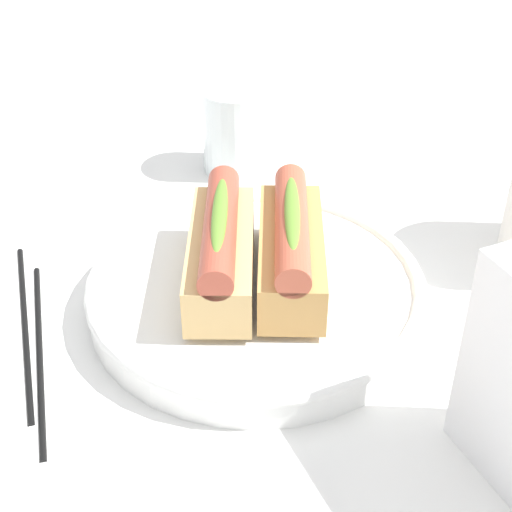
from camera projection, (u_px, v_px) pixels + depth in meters
ground_plane at (244, 298)px, 0.65m from camera, size 2.40×2.40×0.00m
serving_bowl at (256, 291)px, 0.63m from camera, size 0.27×0.27×0.03m
hotdog_front at (221, 249)px, 0.60m from camera, size 0.16×0.08×0.06m
hotdog_back at (291, 247)px, 0.61m from camera, size 0.16×0.08×0.06m
water_glass at (235, 132)px, 0.81m from camera, size 0.07×0.07×0.09m
chopstick_near at (39, 350)px, 0.59m from camera, size 0.22×0.01×0.01m
chopstick_far at (24, 327)px, 0.61m from camera, size 0.22×0.02×0.01m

